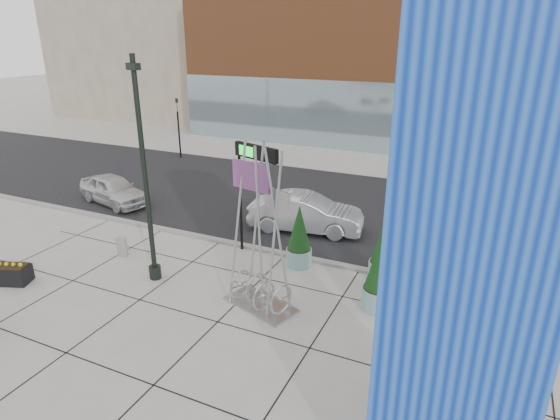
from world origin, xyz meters
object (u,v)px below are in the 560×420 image
at_px(blue_pylon, 470,257).
at_px(overhead_street_sign, 257,160).
at_px(public_art_sculpture, 260,267).
at_px(concrete_bollard, 122,246).
at_px(car_white_west, 114,190).
at_px(car_silver_mid, 306,213).
at_px(lamp_post, 147,195).

bearing_deg(blue_pylon, overhead_street_sign, 124.37).
relative_size(public_art_sculpture, overhead_street_sign, 1.21).
distance_m(concrete_bollard, overhead_street_sign, 6.35).
xyz_separation_m(blue_pylon, overhead_street_sign, (-7.80, 7.57, -1.07)).
distance_m(car_white_west, car_silver_mid, 10.24).
distance_m(concrete_bollard, car_silver_mid, 7.75).
distance_m(blue_pylon, car_white_west, 20.05).
xyz_separation_m(public_art_sculpture, overhead_street_sign, (-1.86, 3.44, 2.41)).
relative_size(lamp_post, concrete_bollard, 10.11).
bearing_deg(blue_pylon, lamp_post, 146.24).
bearing_deg(overhead_street_sign, car_silver_mid, 91.40).
bearing_deg(car_white_west, blue_pylon, -104.57).
bearing_deg(concrete_bollard, overhead_street_sign, 27.51).
xyz_separation_m(lamp_post, public_art_sculpture, (4.25, -0.04, -1.73)).
height_order(lamp_post, public_art_sculpture, lamp_post).
relative_size(concrete_bollard, car_silver_mid, 0.15).
height_order(concrete_bollard, car_white_west, car_white_west).
bearing_deg(lamp_post, car_white_west, 142.10).
xyz_separation_m(lamp_post, car_silver_mid, (3.27, 6.24, -2.32)).
height_order(public_art_sculpture, car_silver_mid, public_art_sculpture).
xyz_separation_m(public_art_sculpture, car_white_west, (-11.19, 5.44, -0.67)).
xyz_separation_m(concrete_bollard, car_silver_mid, (5.62, 5.31, 0.44)).
relative_size(lamp_post, car_white_west, 1.78).
height_order(lamp_post, car_silver_mid, lamp_post).
relative_size(public_art_sculpture, concrete_bollard, 7.06).
bearing_deg(blue_pylon, public_art_sculpture, 133.69).
relative_size(concrete_bollard, car_white_west, 0.18).
height_order(blue_pylon, overhead_street_sign, blue_pylon).
bearing_deg(public_art_sculpture, concrete_bollard, -170.41).
distance_m(lamp_post, car_white_west, 9.11).
relative_size(blue_pylon, lamp_post, 1.32).
bearing_deg(lamp_post, concrete_bollard, 158.47).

